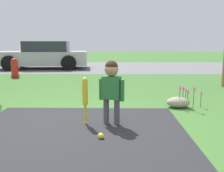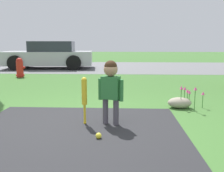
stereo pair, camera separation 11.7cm
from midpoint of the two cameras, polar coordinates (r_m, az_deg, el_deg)
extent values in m
plane|color=#3D6B2D|center=(3.64, -6.89, -9.05)|extent=(60.00, 60.00, 0.00)
cube|color=slate|center=(12.43, -0.03, 4.42)|extent=(40.00, 6.00, 0.01)
cylinder|color=#4C4751|center=(3.66, -0.58, -5.75)|extent=(0.08, 0.08, 0.38)
cylinder|color=#4C4751|center=(3.61, 1.85, -6.00)|extent=(0.08, 0.08, 0.38)
cube|color=#2D7238|center=(3.56, 0.63, -0.38)|extent=(0.29, 0.21, 0.33)
cylinder|color=#2D7238|center=(3.62, -1.73, -0.70)|extent=(0.06, 0.06, 0.31)
cylinder|color=#2D7238|center=(3.51, 3.07, -1.03)|extent=(0.06, 0.06, 0.31)
sphere|color=tan|center=(3.52, 0.64, 3.83)|extent=(0.20, 0.20, 0.20)
sphere|color=#382314|center=(3.52, 0.64, 4.40)|extent=(0.18, 0.18, 0.18)
sphere|color=yellow|center=(3.72, -5.31, -8.29)|extent=(0.04, 0.04, 0.04)
cylinder|color=yellow|center=(3.68, -5.34, -6.43)|extent=(0.04, 0.04, 0.29)
cylinder|color=yellow|center=(3.60, -5.42, -1.41)|extent=(0.08, 0.08, 0.36)
sphere|color=yellow|center=(3.57, -5.47, 1.42)|extent=(0.07, 0.07, 0.07)
sphere|color=yellow|center=(3.16, -2.00, -11.29)|extent=(0.08, 0.08, 0.08)
cylinder|color=red|center=(9.19, -19.98, 3.65)|extent=(0.23, 0.23, 0.56)
sphere|color=red|center=(9.16, -20.08, 5.39)|extent=(0.22, 0.22, 0.22)
cylinder|color=red|center=(9.21, -19.90, 2.34)|extent=(0.29, 0.29, 0.04)
cylinder|color=red|center=(9.13, -19.26, 4.01)|extent=(0.10, 0.08, 0.08)
cube|color=#B7B7BC|center=(11.97, -14.06, 6.23)|extent=(4.17, 2.13, 0.61)
cube|color=#2D333D|center=(11.92, -13.21, 8.82)|extent=(2.07, 1.71, 0.46)
cylinder|color=black|center=(11.44, -21.01, 4.92)|extent=(0.66, 0.24, 0.65)
cylinder|color=black|center=(13.12, -18.68, 5.60)|extent=(0.66, 0.24, 0.65)
cylinder|color=black|center=(10.94, -8.46, 5.27)|extent=(0.66, 0.24, 0.65)
cylinder|color=black|center=(12.68, -7.73, 5.90)|extent=(0.66, 0.24, 0.65)
cylinder|color=#38702D|center=(4.80, 17.46, -3.03)|extent=(0.01, 0.01, 0.29)
cone|color=#E54C8C|center=(4.77, 17.57, -1.01)|extent=(0.06, 0.06, 0.06)
cylinder|color=#38702D|center=(4.73, 16.87, -2.86)|extent=(0.01, 0.01, 0.34)
cone|color=#E54C8C|center=(4.69, 17.00, -0.46)|extent=(0.06, 0.06, 0.06)
cylinder|color=#38702D|center=(4.54, 19.09, -3.25)|extent=(0.01, 0.01, 0.38)
cone|color=#E54C8C|center=(4.50, 19.25, -0.52)|extent=(0.06, 0.06, 0.06)
cylinder|color=#38702D|center=(4.85, 20.65, -3.31)|extent=(0.01, 0.01, 0.25)
cone|color=#E54C8C|center=(4.82, 20.76, -1.52)|extent=(0.06, 0.06, 0.06)
cylinder|color=#38702D|center=(4.73, 17.86, -3.30)|extent=(0.01, 0.01, 0.28)
cone|color=#E54C8C|center=(4.69, 17.97, -1.27)|extent=(0.06, 0.06, 0.06)
cylinder|color=#38702D|center=(4.64, 16.17, -2.91)|extent=(0.01, 0.01, 0.36)
cone|color=#E54C8C|center=(4.60, 16.30, -0.33)|extent=(0.06, 0.06, 0.06)
ellipsoid|color=#9E937F|center=(4.73, 15.87, -3.70)|extent=(0.43, 0.30, 0.20)
camera|label=1|loc=(0.06, -89.16, 0.15)|focal=40.00mm
camera|label=2|loc=(0.06, 90.84, -0.15)|focal=40.00mm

